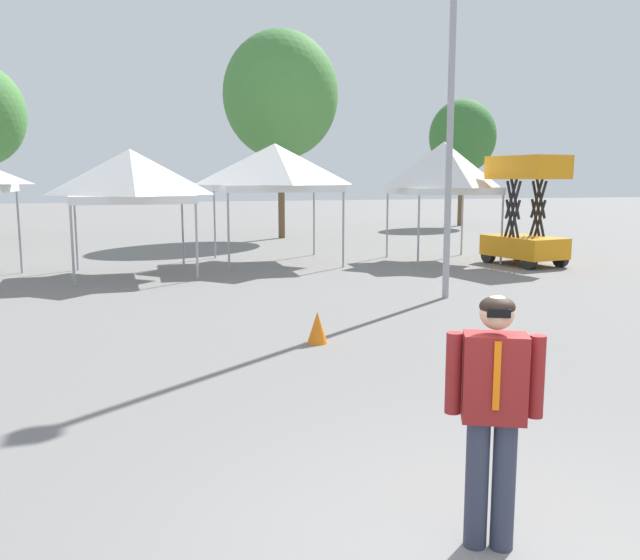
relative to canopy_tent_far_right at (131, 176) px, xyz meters
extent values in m
cylinder|color=#9E9EA3|center=(-2.89, 1.26, -1.40)|extent=(0.06, 0.06, 2.40)
cylinder|color=#9E9EA3|center=(-1.43, -1.48, -1.54)|extent=(0.06, 0.06, 2.11)
cylinder|color=#9E9EA3|center=(1.48, -1.43, -1.54)|extent=(0.06, 0.06, 2.11)
cylinder|color=#9E9EA3|center=(-1.48, 1.43, -1.54)|extent=(0.06, 0.06, 2.11)
cylinder|color=#9E9EA3|center=(1.43, 1.48, -1.54)|extent=(0.06, 0.06, 2.11)
pyramid|color=white|center=(0.00, 0.00, 0.10)|extent=(3.11, 3.11, 1.18)
cube|color=white|center=(0.00, 0.00, -0.59)|extent=(3.08, 3.08, 0.20)
cylinder|color=#9E9EA3|center=(2.50, -0.10, -1.42)|extent=(0.06, 0.06, 2.34)
cylinder|color=#9E9EA3|center=(5.77, -0.20, -1.42)|extent=(0.06, 0.06, 2.34)
cylinder|color=#9E9EA3|center=(2.61, 3.17, -1.42)|extent=(0.06, 0.06, 2.34)
cylinder|color=#9E9EA3|center=(5.88, 3.06, -1.42)|extent=(0.06, 0.06, 2.34)
pyramid|color=white|center=(4.19, 1.48, 0.36)|extent=(3.55, 3.55, 1.21)
cube|color=white|center=(4.19, 1.48, -0.35)|extent=(3.51, 3.51, 0.20)
cylinder|color=#9E9EA3|center=(7.82, -0.84, -1.47)|extent=(0.06, 0.06, 2.26)
cylinder|color=#9E9EA3|center=(10.44, -0.99, -1.47)|extent=(0.06, 0.06, 2.26)
cylinder|color=#9E9EA3|center=(7.96, 1.78, -1.47)|extent=(0.06, 0.06, 2.26)
cylinder|color=#9E9EA3|center=(10.58, 1.64, -1.47)|extent=(0.06, 0.06, 2.26)
pyramid|color=white|center=(9.20, 0.40, 0.35)|extent=(2.91, 2.91, 1.38)
cube|color=white|center=(9.20, 0.40, -0.44)|extent=(2.88, 2.88, 0.20)
cylinder|color=black|center=(10.60, -2.18, -2.35)|extent=(0.25, 0.50, 0.48)
cylinder|color=black|center=(11.77, -1.99, -2.35)|extent=(0.25, 0.50, 0.48)
cylinder|color=black|center=(10.32, -0.48, -2.35)|extent=(0.25, 0.50, 0.48)
cylinder|color=black|center=(11.50, -0.28, -2.35)|extent=(0.25, 0.50, 0.48)
cube|color=orange|center=(11.05, -1.23, -2.05)|extent=(1.75, 2.50, 0.60)
cylinder|color=black|center=(10.56, -1.31, -1.49)|extent=(0.18, 0.62, 1.64)
cylinder|color=black|center=(10.56, -1.31, -1.49)|extent=(0.18, 0.62, 1.64)
cylinder|color=black|center=(11.53, -1.15, -1.49)|extent=(0.18, 0.62, 1.64)
cylinder|color=black|center=(11.53, -1.15, -1.49)|extent=(0.18, 0.62, 1.64)
cylinder|color=black|center=(10.56, -1.31, -0.95)|extent=(0.18, 0.62, 1.64)
cylinder|color=black|center=(10.56, -1.31, -0.95)|extent=(0.18, 0.62, 1.64)
cylinder|color=black|center=(11.53, -1.15, -0.95)|extent=(0.18, 0.62, 1.64)
cylinder|color=black|center=(11.53, -1.15, -0.95)|extent=(0.18, 0.62, 1.64)
cylinder|color=black|center=(10.56, -1.31, -0.42)|extent=(0.18, 0.62, 1.64)
cylinder|color=black|center=(10.56, -1.31, -0.42)|extent=(0.18, 0.62, 1.64)
cylinder|color=black|center=(11.53, -1.15, -0.42)|extent=(0.18, 0.62, 1.64)
cylinder|color=black|center=(11.53, -1.15, -0.42)|extent=(0.18, 0.62, 1.64)
cube|color=orange|center=(11.05, -1.23, -0.03)|extent=(1.66, 2.37, 0.12)
cube|color=orange|center=(11.22, -2.28, 0.31)|extent=(1.32, 0.27, 0.55)
cube|color=orange|center=(10.88, -0.19, 0.31)|extent=(1.32, 0.27, 0.55)
cube|color=orange|center=(10.41, -1.34, 0.31)|extent=(0.41, 2.17, 0.55)
cube|color=orange|center=(11.68, -1.13, 0.31)|extent=(0.41, 2.17, 0.55)
cylinder|color=#33384C|center=(1.80, -14.41, -2.13)|extent=(0.16, 0.16, 0.92)
cylinder|color=#33384C|center=(1.96, -14.49, -2.13)|extent=(0.16, 0.16, 0.92)
cube|color=maroon|center=(1.88, -14.45, -1.37)|extent=(0.48, 0.40, 0.60)
cylinder|color=maroon|center=(1.64, -14.34, -1.35)|extent=(0.11, 0.11, 0.56)
cylinder|color=maroon|center=(2.12, -14.57, -1.35)|extent=(0.11, 0.11, 0.56)
sphere|color=#D8A884|center=(1.88, -14.45, -0.93)|extent=(0.23, 0.23, 0.23)
ellipsoid|color=black|center=(1.88, -14.45, -0.89)|extent=(0.23, 0.23, 0.14)
cube|color=black|center=(1.84, -14.55, -0.91)|extent=(0.15, 0.09, 0.06)
cube|color=orange|center=(1.82, -14.57, -1.32)|extent=(0.04, 0.03, 0.46)
cylinder|color=#9E9EA3|center=(6.25, -5.50, 2.14)|extent=(0.14, 0.14, 9.47)
cylinder|color=brown|center=(6.40, 9.56, -0.58)|extent=(0.28, 0.28, 4.03)
ellipsoid|color=#47843D|center=(6.40, 9.56, 3.35)|extent=(4.77, 4.77, 5.24)
cylinder|color=brown|center=(17.34, 13.99, -0.94)|extent=(0.28, 0.28, 3.30)
ellipsoid|color=#387233|center=(17.34, 13.99, 2.11)|extent=(3.50, 3.50, 3.85)
cone|color=orange|center=(2.45, -8.52, -2.34)|extent=(0.32, 0.32, 0.50)
camera|label=1|loc=(-0.53, -18.27, -0.05)|focal=37.75mm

